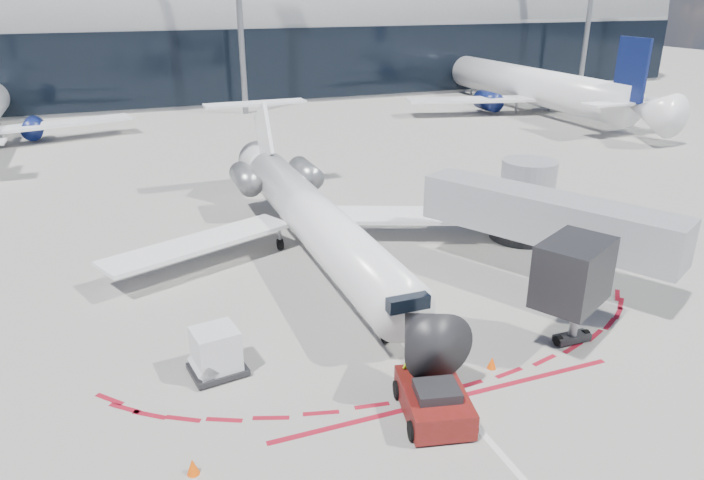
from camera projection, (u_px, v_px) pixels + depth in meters
name	position (u px, v px, depth m)	size (l,w,h in m)	color
ground	(344.00, 275.00, 33.11)	(260.00, 260.00, 0.00)	gray
apron_centerline	(331.00, 261.00, 34.84)	(0.25, 40.00, 0.01)	silver
apron_stop_bar	(452.00, 398.00, 23.14)	(14.00, 0.25, 0.01)	maroon
terminal_building	(180.00, 33.00, 86.27)	(150.00, 24.15, 24.00)	gray
jet_bridge	(540.00, 217.00, 32.64)	(10.03, 15.20, 4.90)	#9C9EA5
light_mast_centre	(239.00, 4.00, 71.74)	(0.70, 0.70, 25.00)	slate
light_mast_east	(591.00, 1.00, 88.36)	(0.70, 0.70, 25.00)	slate
regional_jet	(311.00, 215.00, 34.89)	(23.08, 28.46, 7.13)	white
pushback_tug	(434.00, 400.00, 22.00)	(2.92, 5.54, 1.41)	#55140C
ramp_worker	(408.00, 371.00, 23.22)	(0.65, 0.43, 1.79)	#BAF219
uld_container	(216.00, 352.00, 24.30)	(2.30, 2.04, 1.94)	black
safety_cone_left	(193.00, 467.00, 19.44)	(0.40, 0.40, 0.55)	#FF5305
safety_cone_right	(492.00, 363.00, 24.89)	(0.37, 0.37, 0.51)	#FF5305
bg_airliner_2	(532.00, 60.00, 76.04)	(37.71, 39.93, 12.20)	white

